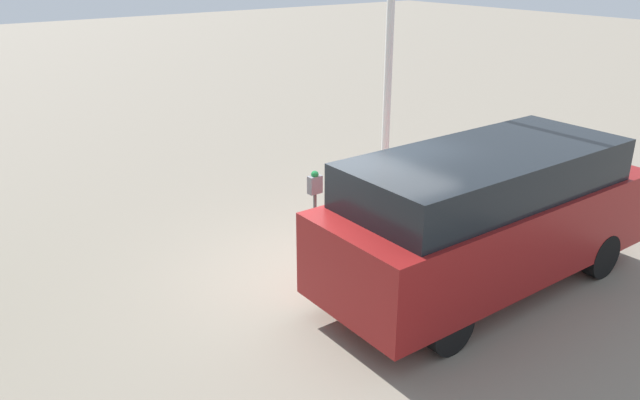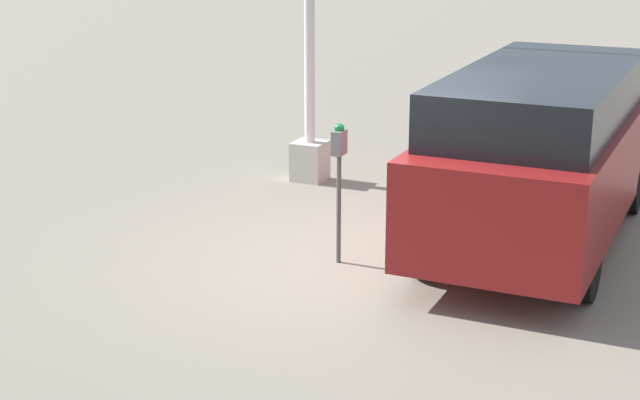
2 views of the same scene
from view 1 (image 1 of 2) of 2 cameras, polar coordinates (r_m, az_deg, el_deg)
ground_plane at (r=9.09m, az=1.15°, el=-7.18°), size 80.00×80.00×0.00m
parking_meter_near at (r=8.89m, az=-0.47°, el=0.21°), size 0.20×0.11×1.54m
lamp_post at (r=11.70m, az=6.12°, el=8.38°), size 0.44×0.44×5.78m
parked_van at (r=8.73m, az=15.07°, el=-1.27°), size 5.08×1.86×2.01m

